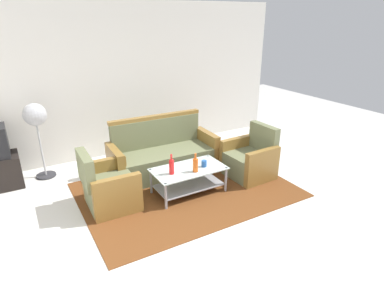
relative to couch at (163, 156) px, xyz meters
name	(u,v)px	position (x,y,z in m)	size (l,w,h in m)	color
ground_plane	(214,224)	(-0.09, -1.72, -0.32)	(14.00, 14.00, 0.00)	silver
wall_back	(127,80)	(-0.09, 1.34, 1.08)	(6.52, 0.12, 2.80)	silver
rug	(187,190)	(0.05, -0.74, -0.31)	(3.18, 2.28, 0.01)	brown
couch	(163,156)	(0.00, 0.00, 0.00)	(1.82, 0.78, 0.96)	#6B704C
armchair_left	(109,188)	(-1.13, -0.60, -0.03)	(0.71, 0.77, 0.85)	#6B704C
armchair_right	(250,160)	(1.22, -0.83, -0.03)	(0.72, 0.78, 0.85)	#6B704C
coffee_table	(189,177)	(0.04, -0.83, -0.04)	(1.10, 0.60, 0.40)	silver
bottle_orange	(195,165)	(0.07, -0.97, 0.20)	(0.08, 0.08, 0.29)	#D85919
bottle_red	(172,167)	(-0.26, -0.86, 0.21)	(0.07, 0.07, 0.31)	red
cup	(204,164)	(0.27, -0.88, 0.14)	(0.08, 0.08, 0.10)	#2659A5
pedestal_fan	(36,119)	(-1.80, 0.88, 0.70)	(0.36, 0.36, 1.27)	#2D2D33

